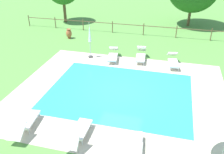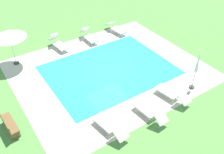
{
  "view_description": "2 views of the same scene",
  "coord_description": "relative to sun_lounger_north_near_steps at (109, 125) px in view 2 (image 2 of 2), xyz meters",
  "views": [
    {
      "loc": [
        2.45,
        -11.05,
        7.06
      ],
      "look_at": [
        -0.53,
        0.5,
        0.6
      ],
      "focal_mm": 39.41,
      "sensor_mm": 36.0,
      "label": 1
    },
    {
      "loc": [
        6.95,
        10.85,
        9.32
      ],
      "look_at": [
        0.99,
        1.83,
        1.04
      ],
      "focal_mm": 40.53,
      "sensor_mm": 36.0,
      "label": 2
    }
  ],
  "objects": [
    {
      "name": "ground_plane",
      "position": [
        -2.66,
        -4.12,
        -0.37
      ],
      "size": [
        160.0,
        160.0,
        0.0
      ],
      "primitive_type": "plane",
      "color": "#599342"
    },
    {
      "name": "pool_deck_paving",
      "position": [
        -2.66,
        -4.12,
        -0.36
      ],
      "size": [
        11.3,
        9.51,
        0.01
      ],
      "primitive_type": "cube",
      "color": "beige",
      "rests_on": "ground"
    },
    {
      "name": "swimming_pool_water",
      "position": [
        -2.66,
        -4.12,
        -0.36
      ],
      "size": [
        7.61,
        5.81,
        0.01
      ],
      "primitive_type": "cube",
      "color": "#2DB7C6",
      "rests_on": "ground"
    },
    {
      "name": "pool_coping_rim",
      "position": [
        -2.66,
        -4.12,
        -0.36
      ],
      "size": [
        8.09,
        6.29,
        0.01
      ],
      "color": "beige",
      "rests_on": "ground"
    },
    {
      "name": "sun_lounger_north_near_steps",
      "position": [
        0.0,
        0.0,
        0.0
      ],
      "size": [
        0.9,
        2.09,
        0.8
      ],
      "color": "white",
      "rests_on": "ground"
    },
    {
      "name": "sun_lounger_north_mid",
      "position": [
        -1.12,
        -8.32,
        0.03
      ],
      "size": [
        0.81,
        1.89,
        1.01
      ],
      "color": "white",
      "rests_on": "ground"
    },
    {
      "name": "sun_lounger_north_far",
      "position": [
        -2.17,
        0.31,
        0.01
      ],
      "size": [
        0.77,
        2.0,
        0.89
      ],
      "color": "white",
      "rests_on": "ground"
    },
    {
      "name": "sun_lounger_north_end",
      "position": [
        -3.45,
        -8.09,
        0.02
      ],
      "size": [
        0.6,
        1.91,
        0.95
      ],
      "color": "white",
      "rests_on": "ground"
    },
    {
      "name": "sun_lounger_south_near_corner",
      "position": [
        -4.05,
        -0.07,
        0.0
      ],
      "size": [
        0.92,
        2.09,
        0.81
      ],
      "color": "white",
      "rests_on": "ground"
    },
    {
      "name": "sun_lounger_south_end",
      "position": [
        -5.87,
        -8.08,
        -0.01
      ],
      "size": [
        0.83,
        2.11,
        0.75
      ],
      "color": "white",
      "rests_on": "ground"
    },
    {
      "name": "patio_umbrella_open_foreground",
      "position": [
        1.99,
        -8.05,
        1.72
      ],
      "size": [
        2.06,
        2.06,
        2.32
      ],
      "color": "#383838",
      "rests_on": "ground"
    },
    {
      "name": "patio_umbrella_closed_row_west",
      "position": [
        -5.68,
        -0.06,
        1.17
      ],
      "size": [
        0.32,
        0.32,
        2.49
      ],
      "color": "#383838",
      "rests_on": "ground"
    },
    {
      "name": "wooden_bench_lawn_side",
      "position": [
        3.92,
        -2.61,
        0.1
      ],
      "size": [
        0.54,
        1.53,
        0.87
      ],
      "color": "brown",
      "rests_on": "ground"
    }
  ]
}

